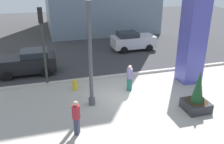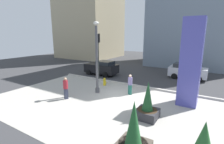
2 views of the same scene
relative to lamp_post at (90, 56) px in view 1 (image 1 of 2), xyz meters
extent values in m
plane|color=#38383A|center=(2.27, 4.19, -2.84)|extent=(60.00, 60.00, 0.00)
cube|color=#ADA89E|center=(2.27, -1.81, -2.84)|extent=(18.00, 10.00, 0.02)
cube|color=#B7B2A8|center=(2.27, 3.31, -2.76)|extent=(18.00, 0.24, 0.16)
cylinder|color=#4C4C51|center=(0.00, 0.00, -2.64)|extent=(0.36, 0.36, 0.40)
cylinder|color=#4C4C51|center=(0.00, 0.00, -0.08)|extent=(0.20, 0.20, 5.52)
cube|color=#4C4CAD|center=(6.85, 1.38, 0.13)|extent=(1.30, 1.30, 5.95)
cube|color=#2D2D33|center=(5.16, -2.09, -2.58)|extent=(1.24, 1.24, 0.53)
cylinder|color=#382819|center=(5.16, -2.09, -2.33)|extent=(1.18, 1.18, 0.04)
cone|color=#1E4C28|center=(5.16, -2.09, -1.45)|extent=(0.65, 0.65, 1.71)
cylinder|color=gold|center=(-0.65, 2.05, -2.57)|extent=(0.26, 0.26, 0.55)
sphere|color=gold|center=(-0.65, 2.05, -2.21)|extent=(0.24, 0.24, 0.24)
cylinder|color=gold|center=(-0.48, 2.05, -2.54)|extent=(0.12, 0.10, 0.10)
cylinder|color=#333833|center=(-2.24, 3.27, -0.84)|extent=(0.14, 0.14, 4.01)
cube|color=black|center=(-2.24, 3.27, 1.62)|extent=(0.28, 0.32, 0.90)
sphere|color=red|center=(-2.24, 3.44, 1.35)|extent=(0.18, 0.18, 0.18)
cube|color=silver|center=(5.80, 8.99, -2.07)|extent=(3.90, 1.88, 1.00)
cube|color=#1E2328|center=(5.22, 8.99, -1.36)|extent=(1.76, 1.65, 0.42)
cylinder|color=black|center=(7.01, 9.93, -2.52)|extent=(0.64, 0.22, 0.64)
cylinder|color=black|center=(7.02, 8.06, -2.52)|extent=(0.64, 0.22, 0.64)
cylinder|color=black|center=(4.59, 9.93, -2.52)|extent=(0.64, 0.22, 0.64)
cylinder|color=black|center=(4.60, 8.05, -2.52)|extent=(0.64, 0.22, 0.64)
cube|color=black|center=(-3.51, 5.60, -2.06)|extent=(4.04, 1.91, 1.03)
cube|color=#1E2328|center=(-2.91, 5.60, -1.33)|extent=(1.82, 1.67, 0.42)
cylinder|color=black|center=(-4.77, 4.68, -2.52)|extent=(0.64, 0.23, 0.64)
cylinder|color=black|center=(-4.75, 6.55, -2.52)|extent=(0.64, 0.23, 0.64)
cylinder|color=black|center=(-2.28, 4.65, -2.52)|extent=(0.64, 0.23, 0.64)
cylinder|color=black|center=(-2.26, 6.53, -2.52)|extent=(0.64, 0.23, 0.64)
cube|color=#33384C|center=(-1.18, -2.41, -2.42)|extent=(0.30, 0.34, 0.84)
cylinder|color=maroon|center=(-1.18, -2.41, -1.69)|extent=(0.48, 0.48, 0.63)
sphere|color=tan|center=(-1.18, -2.41, -1.26)|extent=(0.23, 0.23, 0.23)
cube|color=#236656|center=(2.56, 1.03, -2.42)|extent=(0.34, 0.32, 0.83)
cylinder|color=slate|center=(2.56, 1.03, -1.69)|extent=(0.50, 0.50, 0.63)
sphere|color=beige|center=(2.56, 1.03, -1.27)|extent=(0.23, 0.23, 0.23)
camera|label=1|loc=(-2.26, -11.82, 4.07)|focal=39.76mm
camera|label=2|loc=(8.19, -11.00, 2.02)|focal=27.12mm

